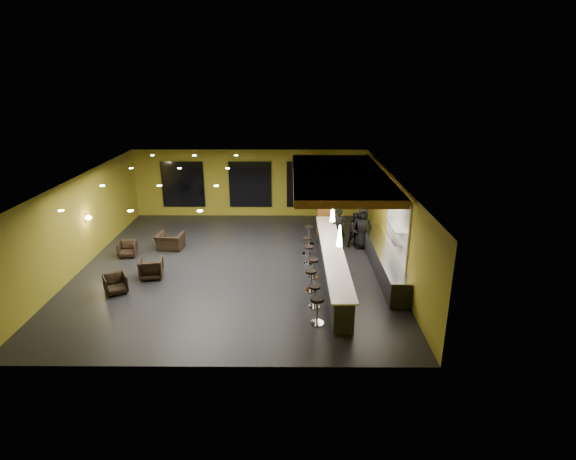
{
  "coord_description": "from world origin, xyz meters",
  "views": [
    {
      "loc": [
        2.1,
        -16.29,
        7.24
      ],
      "look_at": [
        2.0,
        0.5,
        1.3
      ],
      "focal_mm": 28.0,
      "sensor_mm": 36.0,
      "label": 1
    }
  ],
  "objects_px": {
    "armchair_b": "(151,268)",
    "armchair_c": "(127,249)",
    "armchair_a": "(115,284)",
    "column": "(324,198)",
    "bar_stool_4": "(309,253)",
    "armchair_d": "(170,241)",
    "bar_stool_3": "(314,266)",
    "bar_stool_0": "(317,307)",
    "bar_stool_6": "(309,233)",
    "bar_counter": "(332,264)",
    "staff_b": "(356,230)",
    "pendant_1": "(333,212)",
    "prep_counter": "(383,260)",
    "bar_stool_1": "(314,294)",
    "pendant_0": "(340,236)",
    "pendant_2": "(327,195)",
    "bar_stool_5": "(306,244)",
    "staff_c": "(362,228)",
    "staff_a": "(339,228)",
    "bar_stool_2": "(311,278)"
  },
  "relations": [
    {
      "from": "armchair_a",
      "to": "bar_stool_1",
      "type": "xyz_separation_m",
      "value": [
        6.81,
        -0.99,
        0.16
      ]
    },
    {
      "from": "bar_stool_1",
      "to": "prep_counter",
      "type": "bearing_deg",
      "value": 45.82
    },
    {
      "from": "armchair_a",
      "to": "armchair_c",
      "type": "height_order",
      "value": "armchair_a"
    },
    {
      "from": "prep_counter",
      "to": "armchair_d",
      "type": "height_order",
      "value": "prep_counter"
    },
    {
      "from": "prep_counter",
      "to": "bar_stool_1",
      "type": "bearing_deg",
      "value": -134.18
    },
    {
      "from": "bar_counter",
      "to": "armchair_c",
      "type": "height_order",
      "value": "bar_counter"
    },
    {
      "from": "bar_counter",
      "to": "armchair_d",
      "type": "height_order",
      "value": "bar_counter"
    },
    {
      "from": "bar_stool_4",
      "to": "bar_stool_1",
      "type": "bearing_deg",
      "value": -89.21
    },
    {
      "from": "column",
      "to": "staff_a",
      "type": "distance_m",
      "value": 1.96
    },
    {
      "from": "armchair_b",
      "to": "bar_stool_5",
      "type": "xyz_separation_m",
      "value": [
        5.82,
        2.29,
        0.09
      ]
    },
    {
      "from": "pendant_2",
      "to": "staff_a",
      "type": "xyz_separation_m",
      "value": [
        0.52,
        -0.08,
        -1.46
      ]
    },
    {
      "from": "bar_stool_0",
      "to": "bar_stool_3",
      "type": "xyz_separation_m",
      "value": [
        0.05,
        3.22,
        -0.08
      ]
    },
    {
      "from": "armchair_d",
      "to": "bar_stool_3",
      "type": "bearing_deg",
      "value": 160.69
    },
    {
      "from": "armchair_a",
      "to": "bar_stool_4",
      "type": "relative_size",
      "value": 0.97
    },
    {
      "from": "armchair_d",
      "to": "armchair_a",
      "type": "bearing_deg",
      "value": 83.73
    },
    {
      "from": "bar_stool_0",
      "to": "bar_stool_6",
      "type": "xyz_separation_m",
      "value": [
        0.02,
        6.64,
        -0.02
      ]
    },
    {
      "from": "bar_counter",
      "to": "armchair_b",
      "type": "relative_size",
      "value": 9.53
    },
    {
      "from": "armchair_a",
      "to": "bar_stool_1",
      "type": "height_order",
      "value": "bar_stool_1"
    },
    {
      "from": "pendant_2",
      "to": "bar_stool_5",
      "type": "height_order",
      "value": "pendant_2"
    },
    {
      "from": "bar_stool_4",
      "to": "armchair_d",
      "type": "bearing_deg",
      "value": 165.31
    },
    {
      "from": "pendant_1",
      "to": "bar_stool_4",
      "type": "distance_m",
      "value": 2.14
    },
    {
      "from": "bar_stool_4",
      "to": "bar_stool_6",
      "type": "distance_m",
      "value": 2.14
    },
    {
      "from": "column",
      "to": "bar_stool_0",
      "type": "xyz_separation_m",
      "value": [
        -0.75,
        -7.96,
        -1.19
      ]
    },
    {
      "from": "bar_counter",
      "to": "bar_stool_4",
      "type": "bearing_deg",
      "value": 125.89
    },
    {
      "from": "pendant_2",
      "to": "prep_counter",
      "type": "bearing_deg",
      "value": -51.34
    },
    {
      "from": "bar_counter",
      "to": "bar_stool_0",
      "type": "xyz_separation_m",
      "value": [
        -0.75,
        -3.36,
        0.06
      ]
    },
    {
      "from": "pendant_2",
      "to": "armchair_b",
      "type": "distance_m",
      "value": 7.66
    },
    {
      "from": "armchair_b",
      "to": "armchair_c",
      "type": "bearing_deg",
      "value": -61.5
    },
    {
      "from": "bar_counter",
      "to": "armchair_a",
      "type": "xyz_separation_m",
      "value": [
        -7.59,
        -1.37,
        -0.17
      ]
    },
    {
      "from": "armchair_d",
      "to": "bar_stool_3",
      "type": "distance_m",
      "value": 6.66
    },
    {
      "from": "bar_stool_2",
      "to": "bar_stool_6",
      "type": "relative_size",
      "value": 0.95
    },
    {
      "from": "staff_b",
      "to": "armchair_b",
      "type": "distance_m",
      "value": 8.62
    },
    {
      "from": "armchair_d",
      "to": "bar_stool_5",
      "type": "xyz_separation_m",
      "value": [
        5.84,
        -0.54,
        0.12
      ]
    },
    {
      "from": "armchair_a",
      "to": "armchair_c",
      "type": "bearing_deg",
      "value": 71.12
    },
    {
      "from": "staff_b",
      "to": "armchair_a",
      "type": "xyz_separation_m",
      "value": [
        -8.88,
        -4.4,
        -0.44
      ]
    },
    {
      "from": "bar_counter",
      "to": "staff_b",
      "type": "xyz_separation_m",
      "value": [
        1.29,
        3.03,
        0.27
      ]
    },
    {
      "from": "bar_stool_0",
      "to": "staff_b",
      "type": "bearing_deg",
      "value": 72.26
    },
    {
      "from": "pendant_0",
      "to": "bar_stool_2",
      "type": "xyz_separation_m",
      "value": [
        -0.84,
        0.77,
        -1.84
      ]
    },
    {
      "from": "armchair_b",
      "to": "armchair_c",
      "type": "xyz_separation_m",
      "value": [
        -1.59,
        2.02,
        -0.06
      ]
    },
    {
      "from": "bar_stool_3",
      "to": "bar_stool_4",
      "type": "relative_size",
      "value": 0.98
    },
    {
      "from": "pendant_0",
      "to": "staff_b",
      "type": "relative_size",
      "value": 0.45
    },
    {
      "from": "column",
      "to": "armchair_b",
      "type": "height_order",
      "value": "column"
    },
    {
      "from": "pendant_0",
      "to": "prep_counter",
      "type": "bearing_deg",
      "value": 51.34
    },
    {
      "from": "staff_a",
      "to": "bar_stool_5",
      "type": "bearing_deg",
      "value": -131.97
    },
    {
      "from": "staff_c",
      "to": "armchair_b",
      "type": "relative_size",
      "value": 2.17
    },
    {
      "from": "bar_stool_3",
      "to": "column",
      "type": "bearing_deg",
      "value": 81.64
    },
    {
      "from": "bar_counter",
      "to": "staff_b",
      "type": "bearing_deg",
      "value": 66.89
    },
    {
      "from": "pendant_1",
      "to": "column",
      "type": "bearing_deg",
      "value": 90.0
    },
    {
      "from": "pendant_0",
      "to": "bar_stool_5",
      "type": "xyz_separation_m",
      "value": [
        -0.88,
        4.15,
        -1.88
      ]
    },
    {
      "from": "prep_counter",
      "to": "bar_stool_1",
      "type": "xyz_separation_m",
      "value": [
        -2.78,
        -2.86,
        0.07
      ]
    }
  ]
}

